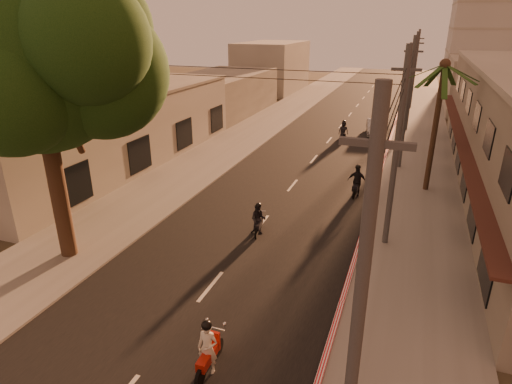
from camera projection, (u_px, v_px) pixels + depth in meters
ground at (186, 317)px, 15.25m from camera, size 160.00×160.00×0.00m
road at (314, 159)px, 32.67m from camera, size 10.00×140.00×0.02m
sidewalk_right at (418, 170)px, 30.24m from camera, size 5.00×140.00×0.12m
sidewalk_left at (224, 149)px, 35.06m from camera, size 5.00×140.00×0.12m
curb_stripe at (376, 189)px, 26.64m from camera, size 0.20×60.00×0.20m
left_building at (108, 128)px, 30.98m from camera, size 8.20×24.20×5.20m
broadleaf_tree at (45, 59)px, 16.10m from camera, size 9.60×8.70×12.10m
palm_tree at (444, 72)px, 23.96m from camera, size 5.00×5.00×8.20m
utility_poles at (411, 75)px, 28.25m from camera, size 1.20×48.26×9.00m
filler_right at (485, 85)px, 48.83m from camera, size 8.00×14.00×6.00m
filler_left_near at (222, 93)px, 48.55m from camera, size 8.00×14.00×4.40m
filler_left_far at (272, 67)px, 63.75m from camera, size 8.00×14.00×7.00m
scooter_red at (208, 349)px, 12.63m from camera, size 0.70×1.88×1.85m
scooter_mid_a at (258, 220)px, 20.99m from camera, size 0.95×1.68×1.66m
scooter_mid_b at (357, 182)px, 25.63m from camera, size 1.12×1.99×1.96m
scooter_far_a at (343, 131)px, 37.63m from camera, size 1.15×1.78×1.81m
parked_car at (375, 127)px, 39.61m from camera, size 2.58×4.51×1.35m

